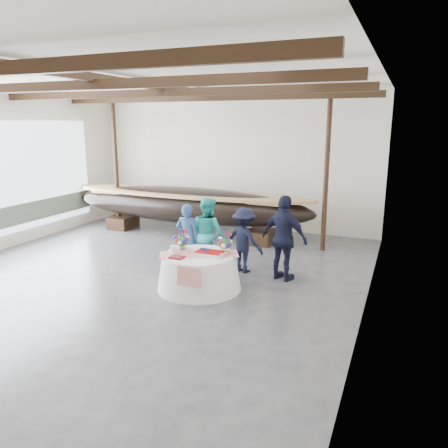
% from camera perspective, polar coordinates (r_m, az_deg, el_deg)
% --- Properties ---
extents(floor, '(10.00, 12.00, 0.01)m').
position_cam_1_polar(floor, '(10.29, -11.60, -7.41)').
color(floor, '#3D3D42').
rests_on(floor, ground).
extents(wall_back, '(10.00, 0.02, 4.50)m').
position_cam_1_polar(wall_back, '(15.02, 1.03, 8.14)').
color(wall_back, silver).
rests_on(wall_back, ground).
extents(wall_right, '(0.02, 12.00, 4.50)m').
position_cam_1_polar(wall_right, '(8.03, 18.59, 3.01)').
color(wall_right, silver).
rests_on(wall_right, ground).
extents(ceiling, '(10.00, 12.00, 0.01)m').
position_cam_1_polar(ceiling, '(9.70, -12.89, 18.36)').
color(ceiling, white).
rests_on(ceiling, wall_back).
extents(pavilion_structure, '(9.80, 11.76, 4.50)m').
position_cam_1_polar(pavilion_structure, '(10.28, -10.25, 15.38)').
color(pavilion_structure, black).
rests_on(pavilion_structure, ground).
extents(open_bay, '(0.03, 7.00, 3.20)m').
position_cam_1_polar(open_bay, '(13.87, -26.78, 4.55)').
color(open_bay, silver).
rests_on(open_bay, ground).
extents(longboat_display, '(8.30, 1.66, 1.56)m').
position_cam_1_polar(longboat_display, '(13.98, -4.87, 2.51)').
color(longboat_display, black).
rests_on(longboat_display, ground).
extents(banquet_table, '(1.83, 1.83, 0.79)m').
position_cam_1_polar(banquet_table, '(9.58, -3.26, -6.22)').
color(banquet_table, white).
rests_on(banquet_table, ground).
extents(tabletop_items, '(1.76, 1.25, 0.40)m').
position_cam_1_polar(tabletop_items, '(9.59, -3.06, -2.80)').
color(tabletop_items, red).
rests_on(tabletop_items, banquet_table).
extents(guest_woman_blue, '(0.63, 0.43, 1.66)m').
position_cam_1_polar(guest_woman_blue, '(10.69, -4.76, -1.72)').
color(guest_woman_blue, navy).
rests_on(guest_woman_blue, ground).
extents(guest_woman_teal, '(1.07, 0.97, 1.81)m').
position_cam_1_polar(guest_woman_teal, '(10.73, -2.14, -1.23)').
color(guest_woman_teal, '#21AFA8').
rests_on(guest_woman_teal, ground).
extents(guest_man_left, '(1.14, 0.83, 1.59)m').
position_cam_1_polar(guest_man_left, '(10.54, 2.62, -2.11)').
color(guest_man_left, black).
rests_on(guest_man_left, ground).
extents(guest_man_right, '(1.25, 0.81, 1.98)m').
position_cam_1_polar(guest_man_right, '(10.02, 7.88, -1.87)').
color(guest_man_right, black).
rests_on(guest_man_right, ground).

